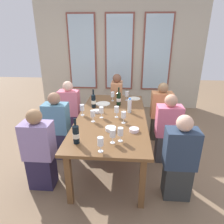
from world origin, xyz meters
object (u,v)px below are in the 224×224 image
wine_bottle_2 (76,134)px  wine_glass_7 (101,110)px  tasting_bowl_1 (111,129)px  wine_glass_8 (82,108)px  white_plate_0 (134,99)px  wine_glass_4 (113,134)px  wine_bottle_0 (119,98)px  water_bottle (130,106)px  dining_table (112,120)px  wine_glass_0 (100,142)px  tasting_bowl_0 (134,130)px  tasting_bowl_2 (96,111)px  wine_glass_9 (124,115)px  wine_glass_6 (127,94)px  wine_bottle_1 (93,101)px  wine_glass_1 (113,95)px  wine_glass_2 (120,132)px  seated_person_0 (39,152)px  seated_person_4 (57,128)px  seated_person_1 (179,160)px  seated_person_3 (161,113)px  seated_person_6 (117,100)px  wine_glass_3 (117,110)px  seated_person_2 (70,111)px  wine_glass_5 (93,114)px  seated_person_5 (168,131)px  white_plate_1 (103,104)px

wine_bottle_2 → wine_glass_7: size_ratio=1.81×
tasting_bowl_1 → wine_glass_8: (-0.48, 0.49, 0.10)m
white_plate_0 → wine_glass_4: size_ratio=1.34×
wine_bottle_0 → water_bottle: size_ratio=1.34×
dining_table → tasting_bowl_1: (0.02, -0.48, 0.09)m
wine_glass_0 → wine_glass_4: (0.12, 0.19, -0.00)m
tasting_bowl_0 → tasting_bowl_2: size_ratio=1.13×
wine_glass_9 → wine_glass_6: bearing=87.9°
wine_glass_0 → wine_bottle_1: bearing=102.3°
wine_glass_1 → wine_glass_2: same height
white_plate_0 → seated_person_0: 2.06m
wine_glass_7 → seated_person_4: bearing=177.2°
seated_person_1 → seated_person_3: bearing=90.0°
wine_bottle_0 → seated_person_0: (-0.96, -1.25, -0.34)m
wine_bottle_0 → seated_person_6: (-0.08, 0.94, -0.34)m
wine_glass_3 → wine_glass_8: same height
tasting_bowl_1 → seated_person_2: (-0.90, 1.19, -0.24)m
wine_glass_7 → wine_glass_8: (-0.31, 0.08, 0.00)m
wine_glass_6 → dining_table: bearing=-105.7°
wine_bottle_0 → water_bottle: (0.19, -0.33, -0.01)m
tasting_bowl_1 → seated_person_0: 0.96m
wine_glass_6 → seated_person_4: 1.42m
wine_glass_6 → wine_glass_7: same height
tasting_bowl_2 → wine_glass_5: wine_glass_5 is taller
wine_glass_5 → seated_person_3: 1.51m
wine_glass_1 → wine_glass_2: (0.20, -1.49, 0.00)m
white_plate_0 → wine_glass_7: (-0.52, -0.97, 0.12)m
wine_glass_2 → wine_glass_7: bearing=114.7°
wine_glass_1 → tasting_bowl_1: bearing=-87.0°
wine_bottle_1 → wine_glass_9: size_ratio=1.84×
wine_bottle_0 → tasting_bowl_2: 0.52m
wine_glass_4 → wine_glass_9: same height
water_bottle → wine_glass_6: 0.61m
wine_glass_0 → seated_person_5: bearing=47.1°
tasting_bowl_1 → wine_glass_7: bearing=112.9°
white_plate_1 → wine_glass_7: (0.05, -0.62, 0.12)m
wine_glass_8 → water_bottle: bearing=13.6°
tasting_bowl_1 → wine_glass_3: size_ratio=0.81×
wine_bottle_0 → tasting_bowl_1: bearing=-93.4°
dining_table → wine_glass_0: (-0.05, -0.99, 0.18)m
white_plate_0 → seated_person_2: bearing=-171.3°
wine_glass_1 → wine_glass_4: size_ratio=1.00×
wine_glass_2 → tasting_bowl_1: bearing=117.3°
wine_glass_7 → white_plate_0: bearing=61.6°
wine_glass_0 → seated_person_1: seated_person_1 is taller
dining_table → wine_glass_2: (0.16, -0.75, 0.19)m
water_bottle → wine_glass_1: size_ratio=1.38×
seated_person_5 → wine_glass_1: bearing=140.9°
wine_glass_8 → wine_glass_9: size_ratio=1.00×
dining_table → wine_bottle_1: wine_bottle_1 is taller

